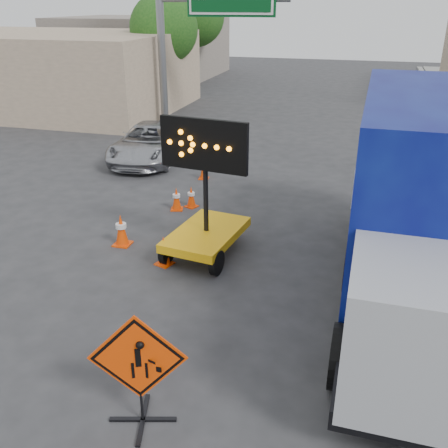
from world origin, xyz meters
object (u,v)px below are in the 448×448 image
at_px(pickup_truck, 150,142).
at_px(construction_sign, 138,368).
at_px(box_truck, 425,217).
at_px(arrow_board, 206,226).

bearing_deg(pickup_truck, construction_sign, -73.49).
bearing_deg(box_truck, pickup_truck, 140.48).
xyz_separation_m(arrow_board, box_truck, (4.60, -0.78, 1.10)).
height_order(arrow_board, pickup_truck, arrow_board).
relative_size(construction_sign, pickup_truck, 0.38).
distance_m(construction_sign, arrow_board, 5.29).
bearing_deg(pickup_truck, box_truck, -46.78).
bearing_deg(arrow_board, construction_sign, -74.56).
xyz_separation_m(construction_sign, arrow_board, (-0.72, 5.23, -0.24)).
relative_size(arrow_board, box_truck, 0.38).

